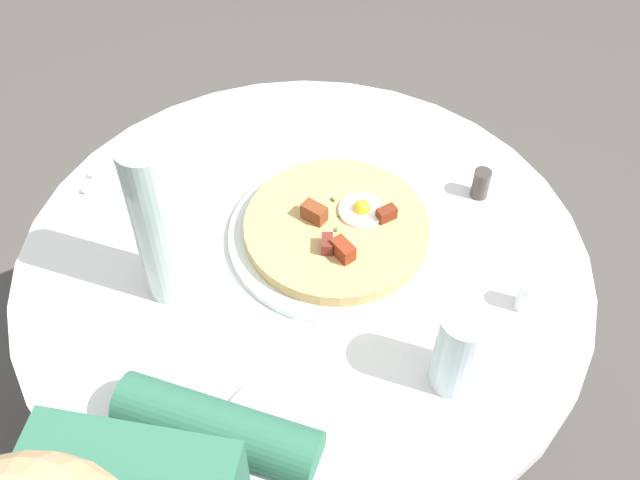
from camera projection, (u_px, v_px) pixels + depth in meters
name	position (u px, v px, depth m)	size (l,w,h in m)	color
ground_plane	(309.00, 470.00, 1.73)	(6.00, 6.00, 0.00)	#4C4742
dining_table	(305.00, 326.00, 1.30)	(0.86, 0.86, 0.74)	silver
pizza_plate	(337.00, 235.00, 1.19)	(0.33, 0.33, 0.01)	silver
breakfast_pizza	(337.00, 227.00, 1.18)	(0.28, 0.28, 0.05)	tan
bread_plate	(290.00, 433.00, 0.98)	(0.18, 0.18, 0.01)	silver
napkin	(140.00, 188.00, 1.26)	(0.17, 0.14, 0.00)	white
fork	(142.00, 178.00, 1.27)	(0.18, 0.01, 0.01)	silver
knife	(136.00, 194.00, 1.25)	(0.18, 0.01, 0.01)	silver
water_glass	(460.00, 350.00, 0.98)	(0.07, 0.07, 0.14)	silver
water_bottle	(159.00, 223.00, 1.03)	(0.07, 0.07, 0.27)	silver
salt_shaker	(527.00, 295.00, 1.09)	(0.03, 0.03, 0.05)	white
pepper_shaker	(481.00, 184.00, 1.24)	(0.03, 0.03, 0.05)	#3F3833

